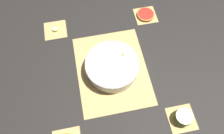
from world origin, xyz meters
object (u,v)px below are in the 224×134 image
at_px(apple_half, 183,117).
at_px(banana_coin_single, 55,29).
at_px(fruit_salad_bowl, 112,66).
at_px(grapefruit_slice, 146,14).

height_order(apple_half, banana_coin_single, apple_half).
height_order(fruit_salad_bowl, apple_half, fruit_salad_bowl).
relative_size(fruit_salad_bowl, grapefruit_slice, 2.60).
xyz_separation_m(apple_half, grapefruit_slice, (-0.60, 0.00, -0.02)).
bearing_deg(fruit_salad_bowl, apple_half, 40.45).
height_order(apple_half, grapefruit_slice, apple_half).
height_order(fruit_salad_bowl, banana_coin_single, fruit_salad_bowl).
distance_m(banana_coin_single, grapefruit_slice, 0.51).
bearing_deg(apple_half, banana_coin_single, -139.61).
relative_size(banana_coin_single, grapefruit_slice, 0.30).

